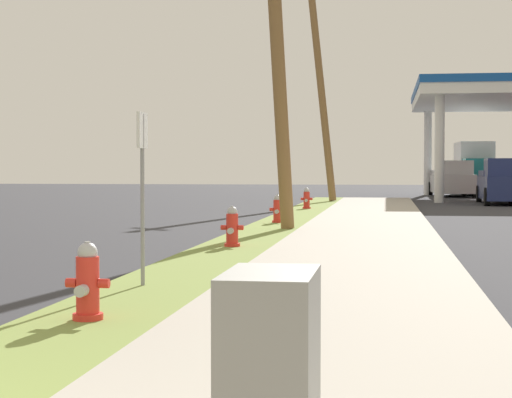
{
  "coord_description": "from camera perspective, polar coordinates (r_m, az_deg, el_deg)",
  "views": [
    {
      "loc": [
        3.48,
        -3.36,
        1.56
      ],
      "look_at": [
        0.96,
        13.61,
        0.95
      ],
      "focal_mm": 61.74,
      "sensor_mm": 36.0,
      "label": 1
    }
  ],
  "objects": [
    {
      "name": "street_sign_post",
      "position": [
        10.84,
        -7.38,
        2.4
      ],
      "size": [
        0.05,
        0.36,
        2.12
      ],
      "color": "gray",
      "rests_on": "grass_verge"
    },
    {
      "name": "utility_cabinet",
      "position": [
        4.13,
        0.92,
        -11.96
      ],
      "size": [
        0.47,
        0.76,
        0.96
      ],
      "color": "slate",
      "rests_on": "sidewalk_slab"
    },
    {
      "name": "truck_silver_at_forecourt",
      "position": [
        49.66,
        12.57,
        1.22
      ],
      "size": [
        2.33,
        5.48,
        1.97
      ],
      "color": "#BCBCC1",
      "rests_on": "ground"
    },
    {
      "name": "fire_hydrant_fourth",
      "position": [
        31.25,
        3.3,
        -0.03
      ],
      "size": [
        0.42,
        0.37,
        0.74
      ],
      "color": "red",
      "rests_on": "grass_verge"
    },
    {
      "name": "utility_pole_midground",
      "position": [
        20.72,
        1.38,
        10.06
      ],
      "size": [
        1.01,
        1.62,
        8.52
      ],
      "color": "olive",
      "rests_on": "grass_verge"
    },
    {
      "name": "fire_hydrant_third",
      "position": [
        23.2,
        1.4,
        -0.74
      ],
      "size": [
        0.42,
        0.37,
        0.74
      ],
      "color": "red",
      "rests_on": "grass_verge"
    },
    {
      "name": "fire_hydrant_second",
      "position": [
        16.14,
        -1.56,
        -1.94
      ],
      "size": [
        0.42,
        0.38,
        0.74
      ],
      "color": "red",
      "rests_on": "grass_verge"
    },
    {
      "name": "utility_pole_background",
      "position": [
        39.18,
        4.2,
        7.55
      ],
      "size": [
        1.97,
        1.52,
        10.28
      ],
      "color": "olive",
      "rests_on": "grass_verge"
    },
    {
      "name": "truck_teal_at_far_bay",
      "position": [
        53.72,
        14.0,
        1.87
      ],
      "size": [
        2.29,
        6.45,
        3.11
      ],
      "color": "#197075",
      "rests_on": "ground"
    },
    {
      "name": "truck_navy_on_apron",
      "position": [
        39.57,
        15.87,
        1.0
      ],
      "size": [
        2.24,
        5.45,
        1.97
      ],
      "color": "navy",
      "rests_on": "ground"
    },
    {
      "name": "fire_hydrant_nearest",
      "position": [
        8.51,
        -10.86,
        -5.53
      ],
      "size": [
        0.42,
        0.37,
        0.74
      ],
      "color": "red",
      "rests_on": "grass_verge"
    }
  ]
}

